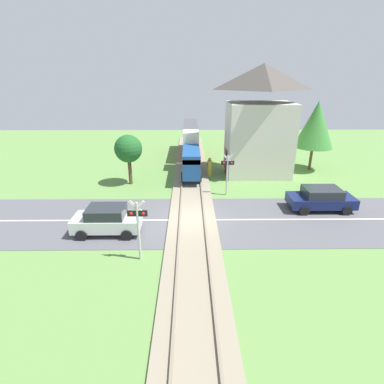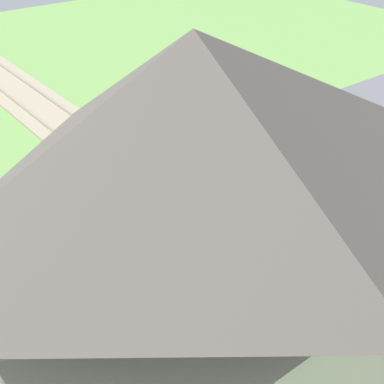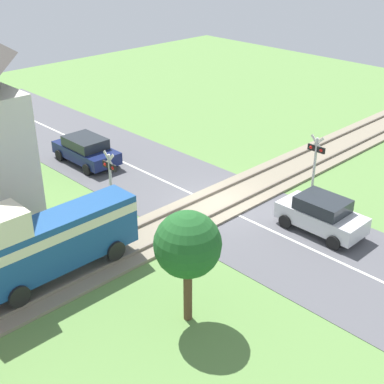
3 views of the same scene
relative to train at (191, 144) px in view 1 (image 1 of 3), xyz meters
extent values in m
plane|color=#5B8442|center=(0.00, -12.17, -1.86)|extent=(60.00, 60.00, 0.00)
cube|color=#515156|center=(0.00, -12.17, -1.85)|extent=(48.00, 6.40, 0.02)
cube|color=silver|center=(0.00, -12.17, -1.84)|extent=(48.00, 0.12, 0.00)
cube|color=gray|center=(0.00, -12.17, -1.80)|extent=(2.80, 48.00, 0.12)
cube|color=slate|center=(-0.72, -12.17, -1.68)|extent=(0.10, 48.00, 0.12)
cube|color=slate|center=(0.72, -12.17, -1.68)|extent=(0.10, 48.00, 0.12)
cube|color=navy|center=(0.00, -4.08, -0.29)|extent=(1.35, 6.10, 1.90)
cube|color=beige|center=(0.00, -4.08, 0.23)|extent=(1.37, 6.10, 0.36)
cube|color=beige|center=(0.00, -2.00, 1.11)|extent=(1.35, 1.95, 0.90)
cylinder|color=black|center=(-0.72, -6.03, -1.24)|extent=(0.14, 0.76, 0.76)
cylinder|color=black|center=(0.72, -6.03, -1.24)|extent=(0.14, 0.76, 0.76)
cylinder|color=black|center=(-0.72, -2.12, -1.24)|extent=(0.14, 0.76, 0.76)
cylinder|color=black|center=(0.72, -2.12, -1.24)|extent=(0.14, 0.76, 0.76)
cube|color=maroon|center=(0.00, 3.07, -0.04)|extent=(1.35, 7.39, 2.40)
cube|color=#47474C|center=(0.00, 3.07, 1.28)|extent=(1.41, 7.39, 0.24)
cylinder|color=black|center=(-0.72, 0.71, -1.24)|extent=(0.14, 0.76, 0.76)
cylinder|color=black|center=(0.72, 0.71, -1.24)|extent=(0.14, 0.76, 0.76)
cylinder|color=black|center=(-0.72, 5.43, -1.24)|extent=(0.14, 0.76, 0.76)
cylinder|color=black|center=(0.72, 5.43, -1.24)|extent=(0.14, 0.76, 0.76)
cube|color=silver|center=(-4.61, -13.61, -1.22)|extent=(3.60, 1.63, 0.69)
cube|color=#23282D|center=(-4.61, -13.61, -0.60)|extent=(1.98, 1.50, 0.54)
cylinder|color=black|center=(-3.44, -12.79, -1.56)|extent=(0.60, 0.18, 0.60)
cylinder|color=black|center=(-3.44, -14.43, -1.56)|extent=(0.60, 0.18, 0.60)
cylinder|color=black|center=(-5.78, -12.79, -1.56)|extent=(0.60, 0.18, 0.60)
cylinder|color=black|center=(-5.78, -14.43, -1.56)|extent=(0.60, 0.18, 0.60)
cube|color=#141E4C|center=(8.17, -10.73, -1.25)|extent=(4.03, 1.74, 0.63)
cube|color=#23282D|center=(8.17, -10.73, -0.67)|extent=(2.22, 1.60, 0.53)
cylinder|color=black|center=(6.86, -11.60, -1.56)|extent=(0.60, 0.18, 0.60)
cylinder|color=black|center=(6.86, -9.86, -1.56)|extent=(0.60, 0.18, 0.60)
cylinder|color=black|center=(9.48, -11.60, -1.56)|extent=(0.60, 0.18, 0.60)
cylinder|color=black|center=(9.48, -9.86, -1.56)|extent=(0.60, 0.18, 0.60)
cylinder|color=#B7B7B7|center=(-2.48, -16.12, -0.41)|extent=(0.12, 0.12, 2.91)
cube|color=black|center=(-2.48, -16.12, 0.52)|extent=(0.90, 0.08, 0.28)
sphere|color=red|center=(-2.75, -16.12, 0.52)|extent=(0.18, 0.18, 0.18)
sphere|color=red|center=(-2.21, -16.12, 0.52)|extent=(0.18, 0.18, 0.18)
cube|color=silver|center=(-2.48, -16.12, 0.79)|extent=(0.72, 0.04, 0.72)
cube|color=silver|center=(-2.48, -16.12, 0.79)|extent=(0.72, 0.04, 0.72)
cylinder|color=#B7B7B7|center=(2.48, -8.23, -0.41)|extent=(0.12, 0.12, 2.91)
cube|color=black|center=(2.48, -8.23, 0.52)|extent=(0.90, 0.08, 0.28)
sphere|color=red|center=(2.75, -8.23, 0.52)|extent=(0.18, 0.18, 0.18)
sphere|color=red|center=(2.21, -8.23, 0.52)|extent=(0.18, 0.18, 0.18)
cube|color=silver|center=(2.48, -8.23, 0.79)|extent=(0.72, 0.04, 0.72)
cube|color=silver|center=(2.48, -8.23, 0.79)|extent=(0.72, 0.04, 0.72)
cube|color=beige|center=(5.59, -3.43, 1.11)|extent=(5.18, 3.92, 5.94)
pyramid|color=#47423D|center=(5.59, -3.43, 6.01)|extent=(5.59, 4.23, 1.93)
cube|color=#472D1E|center=(2.98, -3.43, -0.81)|extent=(0.06, 1.10, 2.10)
cylinder|color=gold|center=(1.53, -4.17, -1.18)|extent=(0.40, 0.40, 1.38)
sphere|color=#936B4C|center=(1.53, -4.17, -0.36)|extent=(0.25, 0.25, 0.25)
cylinder|color=brown|center=(10.68, -2.29, -0.83)|extent=(0.24, 0.24, 2.07)
cone|color=#387A33|center=(10.68, -2.29, 2.16)|extent=(3.26, 3.26, 3.92)
cylinder|color=brown|center=(-4.77, -5.84, -0.90)|extent=(0.28, 0.28, 1.92)
sphere|color=#1E5623|center=(-4.77, -5.84, 0.95)|extent=(2.10, 2.10, 2.10)
camera|label=1|loc=(-0.18, -28.06, 6.31)|focal=28.00mm
camera|label=2|loc=(8.83, 0.72, 8.39)|focal=50.00mm
camera|label=3|loc=(-14.70, 3.63, 9.56)|focal=50.00mm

